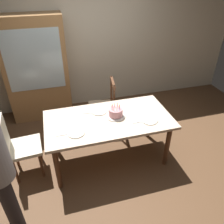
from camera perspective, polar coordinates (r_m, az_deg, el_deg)
The scene contains 13 objects.
ground at distance 3.59m, azimuth -0.78°, elevation -11.49°, with size 6.40×6.40×0.00m, color brown.
back_wall at distance 4.53m, azimuth -7.32°, elevation 17.31°, with size 6.40×0.10×2.60m, color beige.
dining_table at distance 3.16m, azimuth -0.87°, elevation -2.96°, with size 1.76×0.91×0.75m.
birthday_cake at distance 3.12m, azimuth 0.95°, elevation -0.23°, with size 0.28×0.28×0.19m.
plate_near_celebrant at distance 2.88m, azimuth -9.22°, elevation -5.31°, with size 0.22×0.22×0.01m, color silver.
plate_far_side at distance 3.25m, azimuth -3.32°, elevation 0.15°, with size 0.22×0.22×0.01m, color silver.
plate_near_guest at distance 3.10m, azimuth 9.58°, elevation -2.13°, with size 0.22×0.22×0.01m, color silver.
fork_near_celebrant at distance 2.88m, azimuth -12.40°, elevation -5.69°, with size 0.18×0.02×0.01m, color silver.
fork_far_side at distance 3.24m, azimuth -6.11°, elevation -0.24°, with size 0.18×0.02×0.01m, color silver.
fork_near_guest at distance 3.06m, azimuth 6.78°, elevation -2.58°, with size 0.18×0.02×0.01m, color silver.
chair_spindle_back at distance 3.91m, azimuth -2.30°, elevation 1.33°, with size 0.50×0.50×0.95m.
chair_upholstered at distance 3.27m, azimuth -23.36°, elevation -7.63°, with size 0.47×0.47×0.95m.
china_cabinet at distance 4.33m, azimuth -18.75°, elevation 10.18°, with size 1.10×0.45×1.90m.
Camera 1 is at (-0.65, -2.47, 2.52)m, focal length 35.63 mm.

